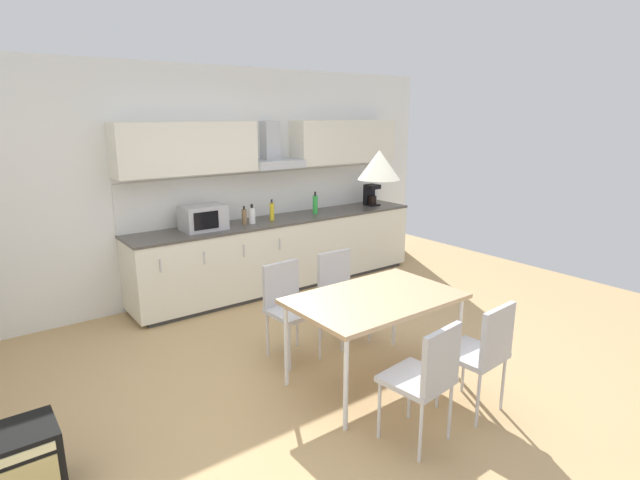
{
  "coord_description": "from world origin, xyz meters",
  "views": [
    {
      "loc": [
        -2.51,
        -3.05,
        2.17
      ],
      "look_at": [
        0.28,
        0.65,
        1.0
      ],
      "focal_mm": 28.0,
      "sensor_mm": 36.0,
      "label": 1
    }
  ],
  "objects_px": {
    "coffee_maker": "(371,195)",
    "chair_near_left": "(427,373)",
    "chair_near_right": "(483,347)",
    "microwave": "(203,218)",
    "bottle_brown": "(244,216)",
    "bottle_yellow": "(272,211)",
    "chair_far_left": "(288,301)",
    "chair_far_right": "(340,287)",
    "bottle_green": "(315,204)",
    "bottle_white": "(252,215)",
    "dining_table": "(375,302)",
    "guitar_amp": "(10,469)",
    "pendant_lamp": "(379,165)"
  },
  "relations": [
    {
      "from": "bottle_brown",
      "to": "bottle_green",
      "type": "xyz_separation_m",
      "value": [
        1.07,
        0.02,
        0.03
      ]
    },
    {
      "from": "bottle_green",
      "to": "chair_near_right",
      "type": "distance_m",
      "value": 3.44
    },
    {
      "from": "bottle_green",
      "to": "chair_far_right",
      "type": "xyz_separation_m",
      "value": [
        -0.91,
        -1.64,
        -0.49
      ]
    },
    {
      "from": "bottle_white",
      "to": "chair_far_left",
      "type": "xyz_separation_m",
      "value": [
        -0.55,
        -1.6,
        -0.46
      ]
    },
    {
      "from": "bottle_yellow",
      "to": "chair_near_left",
      "type": "xyz_separation_m",
      "value": [
        -0.83,
        -3.26,
        -0.47
      ]
    },
    {
      "from": "microwave",
      "to": "coffee_maker",
      "type": "relative_size",
      "value": 1.6
    },
    {
      "from": "bottle_brown",
      "to": "guitar_amp",
      "type": "height_order",
      "value": "bottle_brown"
    },
    {
      "from": "bottle_white",
      "to": "dining_table",
      "type": "distance_m",
      "value": 2.45
    },
    {
      "from": "bottle_yellow",
      "to": "chair_far_left",
      "type": "relative_size",
      "value": 0.3
    },
    {
      "from": "microwave",
      "to": "chair_near_right",
      "type": "relative_size",
      "value": 0.55
    },
    {
      "from": "chair_far_right",
      "to": "bottle_white",
      "type": "bearing_deg",
      "value": 92.21
    },
    {
      "from": "microwave",
      "to": "chair_far_right",
      "type": "distance_m",
      "value": 1.84
    },
    {
      "from": "chair_far_left",
      "to": "microwave",
      "type": "bearing_deg",
      "value": 91.85
    },
    {
      "from": "chair_far_right",
      "to": "chair_near_left",
      "type": "xyz_separation_m",
      "value": [
        -0.6,
        -1.63,
        0.0
      ]
    },
    {
      "from": "chair_near_left",
      "to": "bottle_yellow",
      "type": "bearing_deg",
      "value": 75.68
    },
    {
      "from": "bottle_brown",
      "to": "bottle_white",
      "type": "bearing_deg",
      "value": -14.76
    },
    {
      "from": "chair_near_left",
      "to": "pendant_lamp",
      "type": "height_order",
      "value": "pendant_lamp"
    },
    {
      "from": "microwave",
      "to": "bottle_white",
      "type": "bearing_deg",
      "value": -3.78
    },
    {
      "from": "microwave",
      "to": "chair_near_left",
      "type": "relative_size",
      "value": 0.55
    },
    {
      "from": "chair_near_right",
      "to": "bottle_white",
      "type": "bearing_deg",
      "value": 91.17
    },
    {
      "from": "bottle_yellow",
      "to": "pendant_lamp",
      "type": "distance_m",
      "value": 2.62
    },
    {
      "from": "bottle_yellow",
      "to": "chair_far_right",
      "type": "relative_size",
      "value": 0.3
    },
    {
      "from": "dining_table",
      "to": "chair_far_right",
      "type": "relative_size",
      "value": 1.56
    },
    {
      "from": "chair_near_left",
      "to": "guitar_amp",
      "type": "height_order",
      "value": "chair_near_left"
    },
    {
      "from": "bottle_yellow",
      "to": "dining_table",
      "type": "relative_size",
      "value": 0.19
    },
    {
      "from": "coffee_maker",
      "to": "bottle_yellow",
      "type": "height_order",
      "value": "coffee_maker"
    },
    {
      "from": "coffee_maker",
      "to": "chair_far_left",
      "type": "relative_size",
      "value": 0.34
    },
    {
      "from": "bottle_white",
      "to": "chair_far_left",
      "type": "distance_m",
      "value": 1.76
    },
    {
      "from": "chair_far_right",
      "to": "guitar_amp",
      "type": "distance_m",
      "value": 2.95
    },
    {
      "from": "chair_near_left",
      "to": "pendant_lamp",
      "type": "xyz_separation_m",
      "value": [
        0.3,
        0.82,
        1.27
      ]
    },
    {
      "from": "coffee_maker",
      "to": "pendant_lamp",
      "type": "xyz_separation_m",
      "value": [
        -2.22,
        -2.48,
        0.76
      ]
    },
    {
      "from": "coffee_maker",
      "to": "chair_near_right",
      "type": "height_order",
      "value": "coffee_maker"
    },
    {
      "from": "bottle_white",
      "to": "chair_far_left",
      "type": "relative_size",
      "value": 0.27
    },
    {
      "from": "chair_far_left",
      "to": "chair_near_left",
      "type": "relative_size",
      "value": 1.0
    },
    {
      "from": "bottle_white",
      "to": "chair_near_right",
      "type": "bearing_deg",
      "value": -88.83
    },
    {
      "from": "microwave",
      "to": "bottle_brown",
      "type": "xyz_separation_m",
      "value": [
        0.51,
        -0.02,
        -0.05
      ]
    },
    {
      "from": "chair_far_left",
      "to": "guitar_amp",
      "type": "distance_m",
      "value": 2.36
    },
    {
      "from": "bottle_yellow",
      "to": "coffee_maker",
      "type": "bearing_deg",
      "value": 1.49
    },
    {
      "from": "bottle_white",
      "to": "chair_far_right",
      "type": "bearing_deg",
      "value": -87.79
    },
    {
      "from": "bottle_yellow",
      "to": "chair_far_left",
      "type": "distance_m",
      "value": 1.89
    },
    {
      "from": "dining_table",
      "to": "pendant_lamp",
      "type": "bearing_deg",
      "value": 75.96
    },
    {
      "from": "chair_far_right",
      "to": "pendant_lamp",
      "type": "relative_size",
      "value": 2.72
    },
    {
      "from": "coffee_maker",
      "to": "chair_near_left",
      "type": "bearing_deg",
      "value": -127.35
    },
    {
      "from": "coffee_maker",
      "to": "bottle_brown",
      "type": "relative_size",
      "value": 1.38
    },
    {
      "from": "microwave",
      "to": "pendant_lamp",
      "type": "xyz_separation_m",
      "value": [
        0.36,
        -2.46,
        0.76
      ]
    },
    {
      "from": "bottle_green",
      "to": "bottle_white",
      "type": "bearing_deg",
      "value": -177.39
    },
    {
      "from": "bottle_brown",
      "to": "chair_far_right",
      "type": "relative_size",
      "value": 0.25
    },
    {
      "from": "bottle_white",
      "to": "dining_table",
      "type": "relative_size",
      "value": 0.17
    },
    {
      "from": "bottle_yellow",
      "to": "bottle_white",
      "type": "bearing_deg",
      "value": -175.59
    },
    {
      "from": "microwave",
      "to": "bottle_yellow",
      "type": "bearing_deg",
      "value": -1.12
    }
  ]
}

